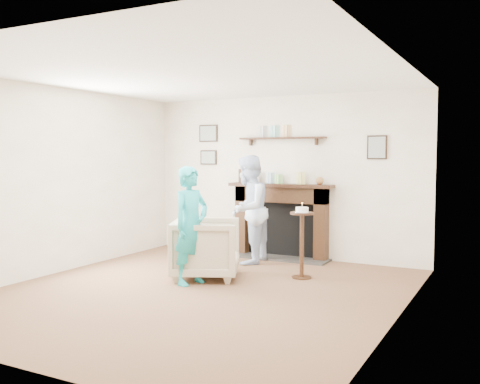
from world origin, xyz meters
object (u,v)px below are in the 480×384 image
object	(u,v)px
armchair	(206,278)
pedestal_table	(302,232)
man	(248,263)
woman	(191,284)

from	to	relation	value
armchair	pedestal_table	bearing A→B (deg)	-87.47
man	pedestal_table	xyz separation A→B (m)	(1.05, -0.54, 0.60)
armchair	woman	size ratio (longest dim) A/B	0.58
man	woman	distance (m)	1.46
man	pedestal_table	bearing A→B (deg)	56.68
man	woman	size ratio (longest dim) A/B	1.09
woman	armchair	bearing A→B (deg)	12.86
woman	pedestal_table	distance (m)	1.56
man	woman	world-z (taller)	man
man	woman	bearing A→B (deg)	-7.94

